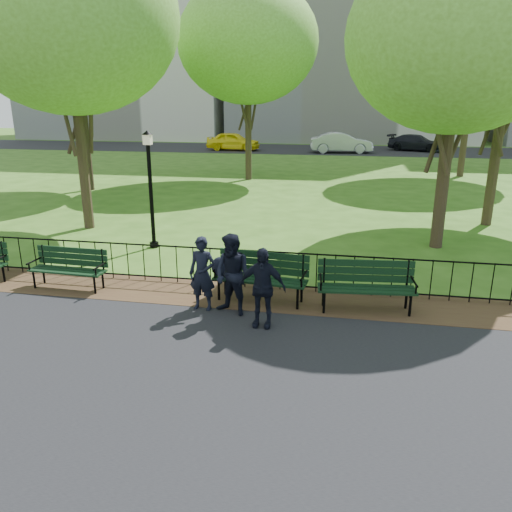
% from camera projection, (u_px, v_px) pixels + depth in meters
% --- Properties ---
extents(ground, '(120.00, 120.00, 0.00)m').
position_uv_depth(ground, '(213.00, 324.00, 9.46)').
color(ground, '#305817').
extents(asphalt_path, '(60.00, 9.20, 0.01)m').
position_uv_depth(asphalt_path, '(141.00, 438.00, 6.27)').
color(asphalt_path, black).
rests_on(asphalt_path, ground).
extents(dirt_strip, '(60.00, 1.60, 0.01)m').
position_uv_depth(dirt_strip, '(231.00, 294.00, 10.86)').
color(dirt_strip, '#3A2117').
rests_on(dirt_strip, ground).
extents(far_street, '(70.00, 9.00, 0.01)m').
position_uv_depth(far_street, '(323.00, 150.00, 42.27)').
color(far_street, black).
rests_on(far_street, ground).
extents(iron_fence, '(24.06, 0.06, 1.00)m').
position_uv_depth(iron_fence, '(236.00, 266.00, 11.19)').
color(iron_fence, black).
rests_on(iron_fence, ground).
extents(apartment_west, '(22.00, 15.00, 26.00)m').
position_uv_depth(apartment_west, '(132.00, 14.00, 54.45)').
color(apartment_west, beige).
rests_on(apartment_west, ground).
extents(park_bench_main, '(2.05, 0.81, 1.11)m').
position_uv_depth(park_bench_main, '(248.00, 270.00, 10.43)').
color(park_bench_main, black).
rests_on(park_bench_main, ground).
extents(park_bench_left_a, '(1.75, 0.60, 0.98)m').
position_uv_depth(park_bench_left_a, '(69.00, 264.00, 11.15)').
color(park_bench_left_a, black).
rests_on(park_bench_left_a, ground).
extents(park_bench_right_a, '(1.97, 0.78, 1.09)m').
position_uv_depth(park_bench_right_a, '(366.00, 280.00, 9.95)').
color(park_bench_right_a, black).
rests_on(park_bench_right_a, ground).
extents(lamppost, '(0.29, 0.29, 3.28)m').
position_uv_depth(lamppost, '(150.00, 186.00, 13.86)').
color(lamppost, black).
rests_on(lamppost, ground).
extents(tree_near_w, '(6.58, 6.58, 9.17)m').
position_uv_depth(tree_near_w, '(68.00, 18.00, 14.67)').
color(tree_near_w, '#2D2116').
rests_on(tree_near_w, ground).
extents(tree_near_e, '(5.80, 5.80, 8.09)m').
position_uv_depth(tree_near_e, '(459.00, 36.00, 12.73)').
color(tree_near_e, '#2D2116').
rests_on(tree_near_e, ground).
extents(tree_mid_w, '(6.55, 6.55, 9.13)m').
position_uv_depth(tree_mid_w, '(77.00, 45.00, 21.62)').
color(tree_mid_w, '#2D2116').
rests_on(tree_mid_w, ground).
extents(tree_far_c, '(6.98, 6.98, 9.72)m').
position_uv_depth(tree_far_c, '(248.00, 43.00, 24.56)').
color(tree_far_c, '#2D2116').
rests_on(tree_far_c, ground).
extents(tree_far_e, '(7.63, 7.63, 10.63)m').
position_uv_depth(tree_far_e, '(477.00, 31.00, 25.40)').
color(tree_far_e, '#2D2116').
rests_on(tree_far_e, ground).
extents(person_left, '(0.58, 0.41, 1.50)m').
position_uv_depth(person_left, '(202.00, 274.00, 9.91)').
color(person_left, black).
rests_on(person_left, asphalt_path).
extents(person_mid, '(0.89, 0.69, 1.62)m').
position_uv_depth(person_mid, '(233.00, 275.00, 9.66)').
color(person_mid, black).
rests_on(person_mid, asphalt_path).
extents(person_right, '(0.90, 0.39, 1.52)m').
position_uv_depth(person_right, '(262.00, 287.00, 9.16)').
color(person_right, black).
rests_on(person_right, asphalt_path).
extents(taxi, '(4.45, 1.93, 1.50)m').
position_uv_depth(taxi, '(233.00, 141.00, 41.42)').
color(taxi, yellow).
rests_on(taxi, far_street).
extents(sedan_silver, '(5.03, 2.25, 1.60)m').
position_uv_depth(sedan_silver, '(341.00, 143.00, 39.45)').
color(sedan_silver, '#B8BAC0').
rests_on(sedan_silver, far_street).
extents(sedan_dark, '(4.91, 3.47, 1.32)m').
position_uv_depth(sedan_dark, '(416.00, 143.00, 40.94)').
color(sedan_dark, black).
rests_on(sedan_dark, far_street).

